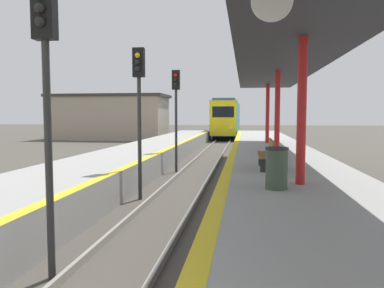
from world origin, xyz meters
TOP-DOWN VIEW (x-y plane):
  - train at (0.00, 46.79)m, footprint 2.74×20.64m
  - signal_near at (-0.96, 4.43)m, footprint 0.36×0.31m
  - signal_mid at (-1.13, 10.27)m, footprint 0.36×0.31m
  - signal_far at (-1.03, 16.10)m, footprint 0.36×0.31m
  - station_canopy at (3.51, 11.55)m, footprint 3.37×27.29m
  - trash_bin at (2.89, 7.45)m, footprint 0.52×0.52m
  - bench at (2.87, 10.71)m, footprint 0.44×1.75m
  - station_building at (-12.74, 38.97)m, footprint 12.88×5.99m

SIDE VIEW (x-z plane):
  - trash_bin at x=2.89m, z-range 1.01..1.96m
  - bench at x=2.87m, z-range 1.03..1.95m
  - train at x=0.00m, z-range 0.04..4.47m
  - station_building at x=-12.74m, z-range 0.01..4.95m
  - signal_near at x=-0.96m, z-range 0.93..5.70m
  - signal_mid at x=-1.13m, z-range 0.93..5.70m
  - signal_far at x=-1.03m, z-range 0.93..5.70m
  - station_canopy at x=3.51m, z-range 2.71..6.47m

